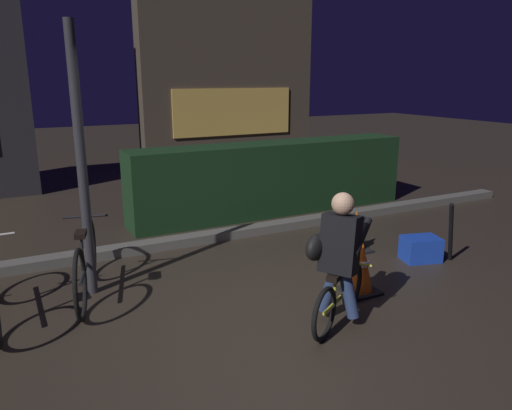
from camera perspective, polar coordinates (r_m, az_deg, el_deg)
name	(u,v)px	position (r m, az deg, el deg)	size (l,w,h in m)	color
ground_plane	(266,310)	(4.91, 1.17, -12.11)	(40.00, 40.00, 0.00)	#2D261E
sidewalk_curb	(189,240)	(6.75, -7.78, -4.03)	(12.00, 0.24, 0.12)	#56544F
hedge_row	(272,178)	(8.13, 1.93, 3.16)	(4.80, 0.70, 1.17)	black
storefront_right	(229,84)	(12.11, -3.21, 13.90)	(4.33, 0.54, 4.11)	#42382D
street_post	(82,165)	(5.16, -19.65, 4.45)	(0.10, 0.10, 2.74)	#2D2D33
parked_bike_center_left	(86,263)	(5.35, -19.19, -6.43)	(0.53, 1.68, 0.79)	black
traffic_cone_near	(361,267)	(5.28, 12.15, -7.12)	(0.36, 0.36, 0.58)	black
traffic_cone_far	(356,232)	(6.50, 11.55, -3.07)	(0.36, 0.36, 0.55)	black
blue_crate	(421,249)	(6.42, 18.63, -4.86)	(0.44, 0.32, 0.30)	#193DB7
cyclist	(337,259)	(4.47, 9.43, -6.27)	(1.03, 0.67, 1.25)	black
closed_umbrella	(451,233)	(6.33, 21.73, -3.02)	(0.05, 0.05, 0.85)	black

